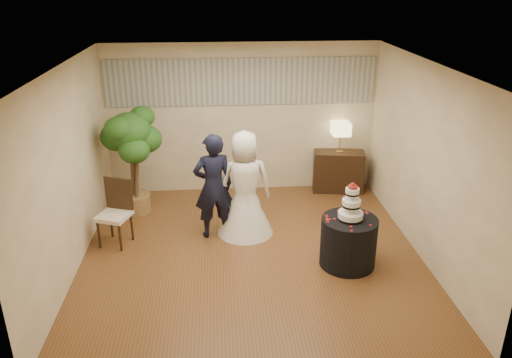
{
  "coord_description": "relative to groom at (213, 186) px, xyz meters",
  "views": [
    {
      "loc": [
        -0.45,
        -6.5,
        3.9
      ],
      "look_at": [
        0.1,
        0.4,
        1.05
      ],
      "focal_mm": 35.0,
      "sensor_mm": 36.0,
      "label": 1
    }
  ],
  "objects": [
    {
      "name": "wall_back",
      "position": [
        0.54,
        1.86,
        0.55
      ],
      "size": [
        5.0,
        0.06,
        2.8
      ],
      "primitive_type": "cube",
      "color": "beige",
      "rests_on": "ground"
    },
    {
      "name": "table_lamp",
      "position": [
        2.37,
        1.62,
        0.23
      ],
      "size": [
        0.32,
        0.32,
        0.58
      ],
      "primitive_type": null,
      "color": "#D0C189",
      "rests_on": "console"
    },
    {
      "name": "wall_front",
      "position": [
        0.54,
        -3.14,
        0.55
      ],
      "size": [
        5.0,
        0.06,
        2.8
      ],
      "primitive_type": "cube",
      "color": "beige",
      "rests_on": "ground"
    },
    {
      "name": "side_chair",
      "position": [
        -1.53,
        -0.17,
        -0.34
      ],
      "size": [
        0.61,
        0.62,
        1.02
      ],
      "primitive_type": null,
      "rotation": [
        0.0,
        0.0,
        -0.35
      ],
      "color": "black",
      "rests_on": "floor"
    },
    {
      "name": "ceiling",
      "position": [
        0.54,
        -0.64,
        1.95
      ],
      "size": [
        5.0,
        5.0,
        0.0
      ],
      "primitive_type": "cube",
      "color": "white",
      "rests_on": "wall_back"
    },
    {
      "name": "wall_right",
      "position": [
        3.04,
        -0.64,
        0.55
      ],
      "size": [
        0.06,
        5.0,
        2.8
      ],
      "primitive_type": "cube",
      "color": "beige",
      "rests_on": "ground"
    },
    {
      "name": "ficus_tree",
      "position": [
        -1.38,
        0.96,
        0.1
      ],
      "size": [
        1.25,
        1.25,
        1.9
      ],
      "primitive_type": null,
      "rotation": [
        0.0,
        0.0,
        -2.17
      ],
      "color": "#26581B",
      "rests_on": "floor"
    },
    {
      "name": "wall_left",
      "position": [
        -1.96,
        -0.64,
        0.55
      ],
      "size": [
        0.06,
        5.0,
        2.8
      ],
      "primitive_type": "cube",
      "color": "beige",
      "rests_on": "ground"
    },
    {
      "name": "wedding_cake",
      "position": [
        1.9,
        -1.03,
        0.15
      ],
      "size": [
        0.36,
        0.36,
        0.55
      ],
      "primitive_type": null,
      "color": "white",
      "rests_on": "cake_table"
    },
    {
      "name": "groom",
      "position": [
        0.0,
        0.0,
        0.0
      ],
      "size": [
        0.69,
        0.53,
        1.7
      ],
      "primitive_type": "imported",
      "rotation": [
        0.0,
        0.0,
        3.35
      ],
      "color": "black",
      "rests_on": "floor"
    },
    {
      "name": "mural_border",
      "position": [
        0.54,
        1.84,
        1.25
      ],
      "size": [
        4.9,
        0.02,
        0.85
      ],
      "primitive_type": "cube",
      "color": "#9A9A8F",
      "rests_on": "wall_back"
    },
    {
      "name": "cake_table",
      "position": [
        1.9,
        -1.03,
        -0.49
      ],
      "size": [
        0.83,
        0.83,
        0.73
      ],
      "primitive_type": "cylinder",
      "rotation": [
        0.0,
        0.0,
        0.05
      ],
      "color": "black",
      "rests_on": "floor"
    },
    {
      "name": "console",
      "position": [
        2.37,
        1.62,
        -0.46
      ],
      "size": [
        1.0,
        0.56,
        0.79
      ],
      "primitive_type": "cube",
      "rotation": [
        0.0,
        0.0,
        -0.15
      ],
      "color": "black",
      "rests_on": "floor"
    },
    {
      "name": "floor",
      "position": [
        0.54,
        -0.64,
        -0.85
      ],
      "size": [
        5.0,
        5.0,
        0.0
      ],
      "primitive_type": "cube",
      "color": "brown",
      "rests_on": "ground"
    },
    {
      "name": "bride",
      "position": [
        0.49,
        0.06,
        0.0
      ],
      "size": [
        0.98,
        0.98,
        1.71
      ],
      "primitive_type": "imported",
      "rotation": [
        0.0,
        0.0,
        3.23
      ],
      "color": "white",
      "rests_on": "floor"
    }
  ]
}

